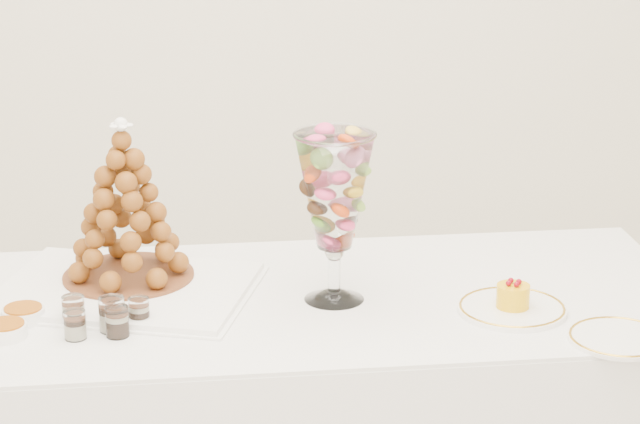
{
  "coord_description": "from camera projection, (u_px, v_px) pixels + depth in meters",
  "views": [
    {
      "loc": [
        -0.02,
        -2.42,
        1.83
      ],
      "look_at": [
        0.13,
        0.22,
        0.95
      ],
      "focal_mm": 70.0,
      "sensor_mm": 36.0,
      "label": 1
    }
  ],
  "objects": [
    {
      "name": "lace_tray",
      "position": [
        125.0,
        289.0,
        2.89
      ],
      "size": [
        0.65,
        0.55,
        0.02
      ],
      "primitive_type": "cube",
      "rotation": [
        0.0,
        0.0,
        -0.25
      ],
      "color": "white",
      "rests_on": "buffet_table"
    },
    {
      "name": "macaron_vase",
      "position": [
        334.0,
        194.0,
        2.78
      ],
      "size": [
        0.18,
        0.18,
        0.39
      ],
      "color": "white",
      "rests_on": "buffet_table"
    },
    {
      "name": "cake_plate",
      "position": [
        512.0,
        309.0,
        2.79
      ],
      "size": [
        0.25,
        0.25,
        0.01
      ],
      "primitive_type": "cylinder",
      "color": "white",
      "rests_on": "buffet_table"
    },
    {
      "name": "spare_plate",
      "position": [
        619.0,
        338.0,
        2.64
      ],
      "size": [
        0.22,
        0.22,
        0.01
      ],
      "primitive_type": "cylinder",
      "color": "white",
      "rests_on": "buffet_table"
    },
    {
      "name": "verrine_a",
      "position": [
        74.0,
        311.0,
        2.71
      ],
      "size": [
        0.06,
        0.06,
        0.07
      ],
      "primitive_type": "cylinder",
      "rotation": [
        0.0,
        0.0,
        -0.33
      ],
      "color": "white",
      "rests_on": "buffet_table"
    },
    {
      "name": "verrine_b",
      "position": [
        112.0,
        314.0,
        2.68
      ],
      "size": [
        0.07,
        0.07,
        0.08
      ],
      "primitive_type": "cylinder",
      "rotation": [
        0.0,
        0.0,
        0.17
      ],
      "color": "white",
      "rests_on": "buffet_table"
    },
    {
      "name": "verrine_c",
      "position": [
        139.0,
        311.0,
        2.71
      ],
      "size": [
        0.05,
        0.05,
        0.06
      ],
      "primitive_type": "cylinder",
      "rotation": [
        0.0,
        0.0,
        0.19
      ],
      "color": "white",
      "rests_on": "buffet_table"
    },
    {
      "name": "verrine_d",
      "position": [
        75.0,
        325.0,
        2.64
      ],
      "size": [
        0.06,
        0.06,
        0.06
      ],
      "primitive_type": "cylinder",
      "rotation": [
        0.0,
        0.0,
        -0.27
      ],
      "color": "white",
      "rests_on": "buffet_table"
    },
    {
      "name": "verrine_e",
      "position": [
        117.0,
        321.0,
        2.65
      ],
      "size": [
        0.06,
        0.06,
        0.07
      ],
      "primitive_type": "cylinder",
      "rotation": [
        0.0,
        0.0,
        -0.18
      ],
      "color": "white",
      "rests_on": "buffet_table"
    },
    {
      "name": "ramekin_back",
      "position": [
        23.0,
        315.0,
        2.74
      ],
      "size": [
        0.09,
        0.09,
        0.03
      ],
      "primitive_type": "cylinder",
      "color": "white",
      "rests_on": "buffet_table"
    },
    {
      "name": "ramekin_front",
      "position": [
        5.0,
        331.0,
        2.66
      ],
      "size": [
        0.09,
        0.09,
        0.03
      ],
      "primitive_type": "cylinder",
      "color": "white",
      "rests_on": "buffet_table"
    },
    {
      "name": "croquembouche",
      "position": [
        125.0,
        201.0,
        2.88
      ],
      "size": [
        0.32,
        0.32,
        0.39
      ],
      "rotation": [
        0.0,
        0.0,
        0.3
      ],
      "color": "brown",
      "rests_on": "lace_tray"
    },
    {
      "name": "mousse_cake",
      "position": [
        513.0,
        296.0,
        2.78
      ],
      "size": [
        0.07,
        0.07,
        0.07
      ],
      "color": "#F3B30B",
      "rests_on": "cake_plate"
    }
  ]
}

